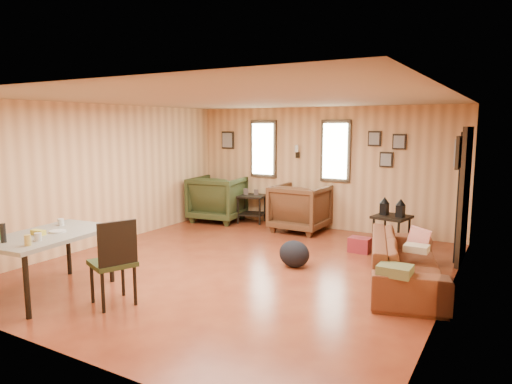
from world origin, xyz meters
TOP-DOWN VIEW (x-y plane):
  - room at (0.17, 0.27)m, footprint 5.54×6.04m
  - sofa at (2.22, 0.40)m, footprint 1.18×2.24m
  - recliner_brown at (-0.22, 2.50)m, footprint 0.99×0.93m
  - recliner_green at (-2.15, 2.49)m, footprint 1.16×1.10m
  - end_table at (-1.44, 2.71)m, footprint 0.67×0.63m
  - side_table at (1.64, 2.07)m, footprint 0.63×0.63m
  - cooler at (1.25, 1.60)m, footprint 0.35×0.26m
  - backpack at (0.67, 0.36)m, footprint 0.55×0.49m
  - sofa_pillows at (2.31, 0.05)m, footprint 0.36×1.51m
  - dining_table at (-1.46, -2.10)m, footprint 1.03×1.56m
  - dining_chair at (-0.47, -1.97)m, footprint 0.59×0.59m

SIDE VIEW (x-z plane):
  - cooler at x=1.25m, z-range 0.00..0.24m
  - backpack at x=0.67m, z-range 0.00..0.39m
  - end_table at x=-1.44m, z-range 0.04..0.76m
  - sofa at x=2.22m, z-range 0.00..0.84m
  - sofa_pillows at x=2.31m, z-range 0.33..0.65m
  - recliner_brown at x=-0.22m, z-range 0.00..1.01m
  - recliner_green at x=-2.15m, z-range 0.00..1.06m
  - dining_chair at x=-0.47m, z-range 0.06..1.07m
  - side_table at x=1.64m, z-range 0.16..1.02m
  - dining_table at x=-1.46m, z-range 0.20..1.17m
  - room at x=0.17m, z-range -0.02..2.43m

